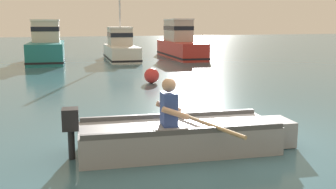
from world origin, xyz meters
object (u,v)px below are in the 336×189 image
(moored_boat_teal, at_px, (47,46))
(mooring_buoy, at_px, (152,76))
(rowboat_with_person, at_px, (182,136))
(moored_boat_white, at_px, (121,48))
(moored_boat_red, at_px, (180,43))

(moored_boat_teal, bearing_deg, mooring_buoy, -71.95)
(rowboat_with_person, xyz_separation_m, moored_boat_teal, (-1.20, 16.25, 0.59))
(rowboat_with_person, distance_m, moored_boat_white, 16.53)
(moored_boat_teal, distance_m, moored_boat_red, 7.81)
(mooring_buoy, bearing_deg, moored_boat_teal, 108.05)
(moored_boat_white, relative_size, mooring_buoy, 9.75)
(moored_boat_teal, distance_m, moored_boat_white, 4.02)
(moored_boat_teal, bearing_deg, moored_boat_red, 3.02)
(rowboat_with_person, xyz_separation_m, mooring_buoy, (1.77, 7.15, 0.01))
(moored_boat_red, bearing_deg, rowboat_with_person, -111.60)
(rowboat_with_person, relative_size, mooring_buoy, 7.17)
(moored_boat_white, distance_m, moored_boat_red, 3.80)
(rowboat_with_person, bearing_deg, mooring_buoy, 76.12)
(moored_boat_teal, height_order, moored_boat_red, moored_boat_red)
(moored_boat_white, bearing_deg, mooring_buoy, -96.59)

